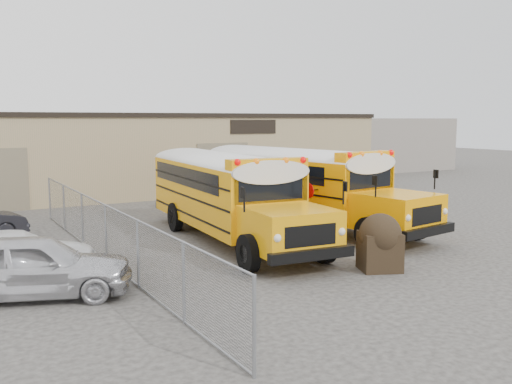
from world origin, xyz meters
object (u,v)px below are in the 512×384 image
tarp_bundle (380,241)px  school_bus_left (173,173)px  school_bus_right (209,169)px  car_silver (35,266)px  car_white (17,253)px

tarp_bundle → school_bus_left: bearing=95.9°
school_bus_right → tarp_bundle: (-0.94, -13.40, -1.01)m
tarp_bundle → car_silver: 9.32m
car_silver → tarp_bundle: bearing=-84.0°
school_bus_right → car_white: size_ratio=2.60×
car_silver → car_white: (-0.09, 2.32, -0.16)m
tarp_bundle → car_silver: size_ratio=0.36×
car_white → school_bus_left: bearing=-39.3°
school_bus_left → car_silver: size_ratio=2.38×
school_bus_left → tarp_bundle: school_bus_left is taller
school_bus_right → car_silver: bearing=-131.9°
tarp_bundle → car_silver: tarp_bundle is taller
tarp_bundle → car_silver: bearing=165.7°
school_bus_left → tarp_bundle: bearing=-84.1°
school_bus_right → car_white: (-10.07, -8.79, -1.23)m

